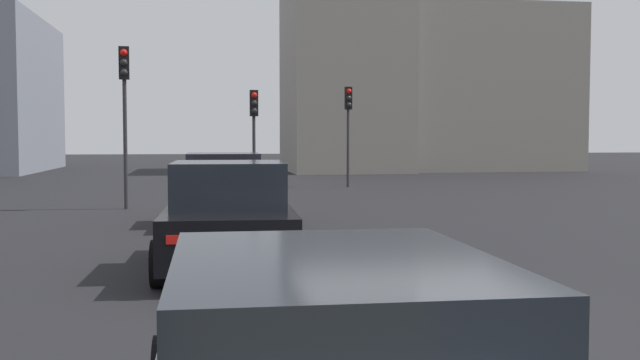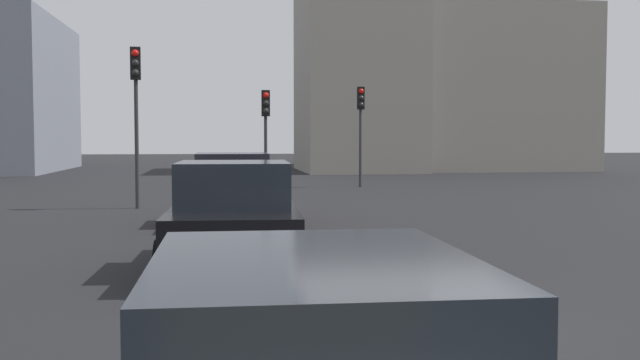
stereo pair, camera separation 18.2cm
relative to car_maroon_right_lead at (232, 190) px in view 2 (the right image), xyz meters
name	(u,v)px [view 2 (the right image)]	position (x,y,z in m)	size (l,w,h in m)	color
ground_plane	(414,334)	(-9.78, -1.76, -0.88)	(160.00, 160.00, 0.20)	black
car_maroon_right_lead	(232,190)	(0.00, 0.00, 0.00)	(4.12, 2.12, 1.64)	#510F16
car_black_right_second	(234,218)	(-6.12, 0.09, 0.00)	(4.22, 2.19, 1.65)	black
traffic_light_near_left	(136,93)	(3.91, 2.58, 2.44)	(0.32, 0.29, 4.50)	#2D2D30
traffic_light_near_right	(266,119)	(8.52, -1.31, 1.84)	(0.32, 0.29, 3.62)	#2D2D30
traffic_light_far_left	(361,115)	(11.95, -5.31, 2.10)	(0.32, 0.28, 4.00)	#2D2D30
building_facade_left	(465,94)	(30.34, -15.76, 4.06)	(15.21, 11.54, 9.68)	gray
building_facade_center	(357,70)	(25.96, -7.76, 5.13)	(8.77, 6.61, 11.82)	gray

